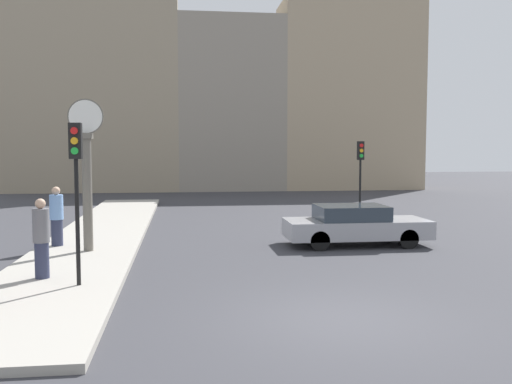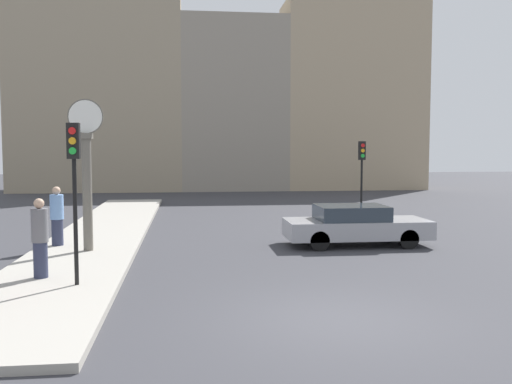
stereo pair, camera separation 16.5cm
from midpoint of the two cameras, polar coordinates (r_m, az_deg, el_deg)
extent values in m
plane|color=#38383D|center=(10.64, 7.84, -12.50)|extent=(120.00, 120.00, 0.00)
cube|color=#A39E93|center=(20.79, -15.40, -4.07)|extent=(2.99, 25.09, 0.15)
cube|color=gray|center=(43.09, -15.94, 9.40)|extent=(11.94, 5.00, 13.90)
cube|color=gray|center=(42.71, -2.67, 8.64)|extent=(7.63, 5.00, 12.45)
cube|color=tan|center=(44.42, 9.11, 9.34)|extent=(10.34, 5.00, 13.87)
cube|color=#9E9EA3|center=(18.41, 9.74, -3.60)|extent=(4.50, 1.87, 0.56)
cube|color=#2D3842|center=(18.30, 9.22, -2.03)|extent=(2.16, 1.68, 0.45)
cylinder|color=black|center=(19.66, 12.92, -3.83)|extent=(0.60, 0.22, 0.60)
cylinder|color=black|center=(18.14, 14.73, -4.55)|extent=(0.60, 0.22, 0.60)
cylinder|color=black|center=(18.89, 4.94, -4.08)|extent=(0.60, 0.22, 0.60)
cylinder|color=black|center=(17.30, 6.10, -4.87)|extent=(0.60, 0.22, 0.60)
cylinder|color=black|center=(12.75, -17.78, -2.92)|extent=(0.09, 0.09, 2.71)
cube|color=black|center=(12.65, -17.97, 4.89)|extent=(0.26, 0.20, 0.76)
cylinder|color=red|center=(12.54, -18.09, 5.84)|extent=(0.15, 0.04, 0.15)
cylinder|color=orange|center=(12.54, -18.07, 4.89)|extent=(0.15, 0.04, 0.15)
cylinder|color=green|center=(12.54, -18.04, 3.93)|extent=(0.15, 0.04, 0.15)
cylinder|color=black|center=(23.72, 10.16, 0.04)|extent=(0.09, 0.09, 2.60)
cube|color=black|center=(23.65, 10.22, 4.10)|extent=(0.26, 0.20, 0.76)
cylinder|color=red|center=(23.54, 10.31, 4.61)|extent=(0.15, 0.04, 0.15)
cylinder|color=orange|center=(23.54, 10.31, 4.10)|extent=(0.15, 0.04, 0.15)
cylinder|color=green|center=(23.54, 10.30, 3.59)|extent=(0.15, 0.04, 0.15)
cylinder|color=#666056|center=(16.91, -16.78, -0.30)|extent=(0.27, 0.27, 3.20)
cube|color=#666056|center=(16.86, -16.91, 5.39)|extent=(0.35, 0.35, 0.16)
cylinder|color=#666056|center=(16.88, -16.95, 7.23)|extent=(1.00, 0.04, 1.00)
cylinder|color=white|center=(16.88, -16.95, 7.23)|extent=(0.92, 0.06, 0.92)
cylinder|color=#2D334C|center=(18.21, -19.52, -3.84)|extent=(0.34, 0.34, 0.79)
cylinder|color=#729ED8|center=(18.12, -19.58, -1.44)|extent=(0.40, 0.40, 0.74)
sphere|color=tan|center=(18.08, -19.62, 0.12)|extent=(0.25, 0.25, 0.25)
cylinder|color=#2D334C|center=(13.85, -20.94, -6.39)|extent=(0.31, 0.31, 0.82)
cylinder|color=slate|center=(13.73, -21.03, -3.16)|extent=(0.37, 0.37, 0.76)
sphere|color=tan|center=(13.67, -21.09, -1.10)|extent=(0.23, 0.23, 0.23)
camera|label=1|loc=(0.08, -90.26, -0.02)|focal=40.00mm
camera|label=2|loc=(0.08, 89.74, 0.02)|focal=40.00mm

